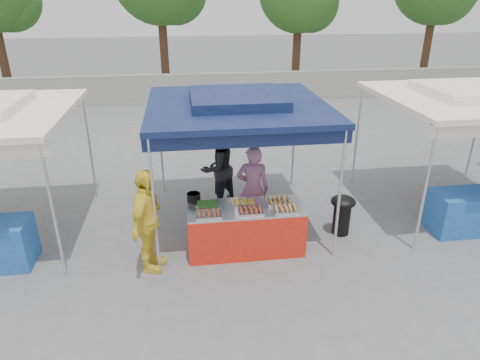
{
  "coord_description": "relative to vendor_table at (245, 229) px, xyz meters",
  "views": [
    {
      "loc": [
        -0.97,
        -6.53,
        4.24
      ],
      "look_at": [
        0.0,
        0.6,
        1.05
      ],
      "focal_mm": 32.0,
      "sensor_mm": 36.0,
      "label": 1
    }
  ],
  "objects": [
    {
      "name": "ground_plane",
      "position": [
        0.0,
        0.1,
        -0.43
      ],
      "size": [
        80.0,
        80.0,
        0.0
      ],
      "primitive_type": "plane",
      "color": "slate"
    },
    {
      "name": "food_tray_br",
      "position": [
        0.59,
        0.07,
        0.46
      ],
      "size": [
        0.42,
        0.3,
        0.07
      ],
      "color": "silver",
      "rests_on": "vendor_table"
    },
    {
      "name": "crate_right",
      "position": [
        0.19,
        0.69,
        -0.28
      ],
      "size": [
        0.47,
        0.33,
        0.28
      ],
      "primitive_type": "cube",
      "color": "#1539AE",
      "rests_on": "ground_plane"
    },
    {
      "name": "cooking_pot",
      "position": [
        -0.87,
        0.37,
        0.5
      ],
      "size": [
        0.24,
        0.24,
        0.14
      ],
      "primitive_type": "cylinder",
      "color": "black",
      "rests_on": "vendor_table"
    },
    {
      "name": "crate_left",
      "position": [
        -0.32,
        0.68,
        -0.28
      ],
      "size": [
        0.47,
        0.33,
        0.28
      ],
      "primitive_type": "cube",
      "color": "#1539AE",
      "rests_on": "ground_plane"
    },
    {
      "name": "main_canopy",
      "position": [
        0.0,
        1.07,
        1.94
      ],
      "size": [
        3.2,
        3.2,
        2.57
      ],
      "color": "silver",
      "rests_on": "ground_plane"
    },
    {
      "name": "vendor_woman",
      "position": [
        0.25,
        0.72,
        0.42
      ],
      "size": [
        0.68,
        0.52,
        1.69
      ],
      "primitive_type": "imported",
      "rotation": [
        0.0,
        0.0,
        2.95
      ],
      "color": "#935D87",
      "rests_on": "ground_plane"
    },
    {
      "name": "helper_man",
      "position": [
        -0.33,
        1.79,
        0.45
      ],
      "size": [
        1.07,
        1.05,
        1.74
      ],
      "primitive_type": "imported",
      "rotation": [
        0.0,
        0.0,
        3.84
      ],
      "color": "black",
      "rests_on": "ground_plane"
    },
    {
      "name": "wok_burner",
      "position": [
        1.88,
        0.31,
        0.04
      ],
      "size": [
        0.46,
        0.46,
        0.78
      ],
      "rotation": [
        0.0,
        0.0,
        0.12
      ],
      "color": "black",
      "rests_on": "ground_plane"
    },
    {
      "name": "back_wall",
      "position": [
        0.0,
        11.1,
        0.17
      ],
      "size": [
        40.0,
        0.25,
        1.2
      ],
      "primitive_type": "cube",
      "color": "gray",
      "rests_on": "ground_plane"
    },
    {
      "name": "food_tray_bm",
      "position": [
        -0.02,
        0.1,
        0.46
      ],
      "size": [
        0.42,
        0.3,
        0.07
      ],
      "color": "silver",
      "rests_on": "vendor_table"
    },
    {
      "name": "food_tray_fl",
      "position": [
        -0.65,
        -0.24,
        0.46
      ],
      "size": [
        0.42,
        0.3,
        0.07
      ],
      "color": "silver",
      "rests_on": "vendor_table"
    },
    {
      "name": "crate_stacked",
      "position": [
        0.19,
        0.69,
        0.0
      ],
      "size": [
        0.47,
        0.33,
        0.28
      ],
      "primitive_type": "cube",
      "color": "#1539AE",
      "rests_on": "crate_right"
    },
    {
      "name": "customer_person",
      "position": [
        -1.63,
        -0.35,
        0.46
      ],
      "size": [
        0.71,
        1.11,
        1.76
      ],
      "primitive_type": "imported",
      "rotation": [
        0.0,
        0.0,
        1.27
      ],
      "color": "yellow",
      "rests_on": "ground_plane"
    },
    {
      "name": "vendor_table",
      "position": [
        0.0,
        0.0,
        0.0
      ],
      "size": [
        2.0,
        0.8,
        0.85
      ],
      "color": "red",
      "rests_on": "ground_plane"
    },
    {
      "name": "skewer_cup",
      "position": [
        -0.18,
        -0.2,
        0.48
      ],
      "size": [
        0.08,
        0.08,
        0.11
      ],
      "primitive_type": "cylinder",
      "color": "silver",
      "rests_on": "vendor_table"
    },
    {
      "name": "food_tray_fr",
      "position": [
        0.64,
        -0.24,
        0.46
      ],
      "size": [
        0.42,
        0.3,
        0.07
      ],
      "color": "silver",
      "rests_on": "vendor_table"
    },
    {
      "name": "neighbor_stall_right",
      "position": [
        4.5,
        0.67,
        1.18
      ],
      "size": [
        3.2,
        3.2,
        2.57
      ],
      "color": "silver",
      "rests_on": "ground_plane"
    },
    {
      "name": "food_tray_fm",
      "position": [
        0.05,
        -0.22,
        0.46
      ],
      "size": [
        0.42,
        0.3,
        0.07
      ],
      "color": "silver",
      "rests_on": "vendor_table"
    },
    {
      "name": "food_tray_bl",
      "position": [
        -0.64,
        0.1,
        0.46
      ],
      "size": [
        0.42,
        0.3,
        0.07
      ],
      "color": "silver",
      "rests_on": "vendor_table"
    }
  ]
}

